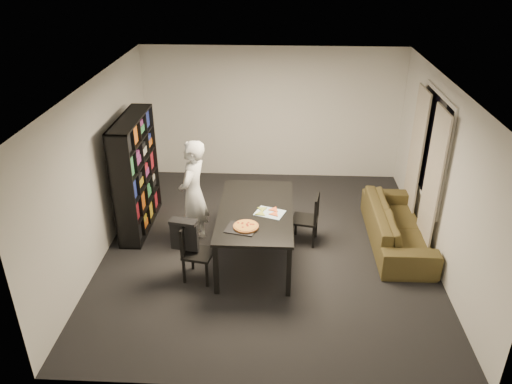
{
  "coord_description": "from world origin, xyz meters",
  "views": [
    {
      "loc": [
        0.15,
        -6.6,
        4.35
      ],
      "look_at": [
        -0.17,
        -0.13,
        1.05
      ],
      "focal_mm": 35.0,
      "sensor_mm": 36.0,
      "label": 1
    }
  ],
  "objects_px": {
    "dining_table": "(256,214)",
    "chair_right": "(310,216)",
    "person": "(193,194)",
    "baking_tray": "(241,228)",
    "sofa": "(398,226)",
    "bookshelf": "(136,174)",
    "pepperoni_pizza": "(246,226)",
    "chair_left": "(193,248)"
  },
  "relations": [
    {
      "from": "bookshelf",
      "to": "baking_tray",
      "type": "bearing_deg",
      "value": -37.42
    },
    {
      "from": "pepperoni_pizza",
      "to": "chair_left",
      "type": "bearing_deg",
      "value": -177.02
    },
    {
      "from": "sofa",
      "to": "person",
      "type": "bearing_deg",
      "value": 92.61
    },
    {
      "from": "person",
      "to": "sofa",
      "type": "height_order",
      "value": "person"
    },
    {
      "from": "baking_tray",
      "to": "sofa",
      "type": "height_order",
      "value": "baking_tray"
    },
    {
      "from": "chair_left",
      "to": "chair_right",
      "type": "xyz_separation_m",
      "value": [
        1.68,
        1.01,
        -0.01
      ]
    },
    {
      "from": "bookshelf",
      "to": "chair_left",
      "type": "xyz_separation_m",
      "value": [
        1.13,
        -1.39,
        -0.47
      ]
    },
    {
      "from": "chair_right",
      "to": "baking_tray",
      "type": "distance_m",
      "value": 1.46
    },
    {
      "from": "bookshelf",
      "to": "chair_right",
      "type": "xyz_separation_m",
      "value": [
        2.81,
        -0.38,
        -0.48
      ]
    },
    {
      "from": "dining_table",
      "to": "chair_left",
      "type": "relative_size",
      "value": 2.29
    },
    {
      "from": "chair_right",
      "to": "baking_tray",
      "type": "relative_size",
      "value": 2.08
    },
    {
      "from": "dining_table",
      "to": "chair_right",
      "type": "height_order",
      "value": "chair_right"
    },
    {
      "from": "chair_right",
      "to": "pepperoni_pizza",
      "type": "xyz_separation_m",
      "value": [
        -0.94,
        -0.97,
        0.37
      ]
    },
    {
      "from": "chair_right",
      "to": "sofa",
      "type": "distance_m",
      "value": 1.39
    },
    {
      "from": "chair_right",
      "to": "person",
      "type": "xyz_separation_m",
      "value": [
        -1.81,
        -0.1,
        0.39
      ]
    },
    {
      "from": "chair_right",
      "to": "person",
      "type": "distance_m",
      "value": 1.85
    },
    {
      "from": "sofa",
      "to": "baking_tray",
      "type": "bearing_deg",
      "value": 113.65
    },
    {
      "from": "chair_left",
      "to": "baking_tray",
      "type": "height_order",
      "value": "chair_left"
    },
    {
      "from": "person",
      "to": "sofa",
      "type": "distance_m",
      "value": 3.24
    },
    {
      "from": "bookshelf",
      "to": "pepperoni_pizza",
      "type": "distance_m",
      "value": 2.32
    },
    {
      "from": "pepperoni_pizza",
      "to": "sofa",
      "type": "height_order",
      "value": "pepperoni_pizza"
    },
    {
      "from": "chair_right",
      "to": "pepperoni_pizza",
      "type": "bearing_deg",
      "value": -33.48
    },
    {
      "from": "person",
      "to": "pepperoni_pizza",
      "type": "distance_m",
      "value": 1.23
    },
    {
      "from": "baking_tray",
      "to": "pepperoni_pizza",
      "type": "bearing_deg",
      "value": 23.98
    },
    {
      "from": "chair_left",
      "to": "pepperoni_pizza",
      "type": "bearing_deg",
      "value": -76.05
    },
    {
      "from": "baking_tray",
      "to": "sofa",
      "type": "relative_size",
      "value": 0.19
    },
    {
      "from": "person",
      "to": "chair_left",
      "type": "bearing_deg",
      "value": 20.54
    },
    {
      "from": "bookshelf",
      "to": "person",
      "type": "bearing_deg",
      "value": -25.64
    },
    {
      "from": "pepperoni_pizza",
      "to": "sofa",
      "type": "xyz_separation_m",
      "value": [
        2.32,
        1.02,
        -0.53
      ]
    },
    {
      "from": "baking_tray",
      "to": "bookshelf",
      "type": "bearing_deg",
      "value": 142.58
    },
    {
      "from": "pepperoni_pizza",
      "to": "chair_right",
      "type": "bearing_deg",
      "value": 45.96
    },
    {
      "from": "baking_tray",
      "to": "dining_table",
      "type": "bearing_deg",
      "value": 72.8
    },
    {
      "from": "dining_table",
      "to": "chair_left",
      "type": "bearing_deg",
      "value": -146.49
    },
    {
      "from": "dining_table",
      "to": "sofa",
      "type": "bearing_deg",
      "value": 12.53
    },
    {
      "from": "dining_table",
      "to": "person",
      "type": "distance_m",
      "value": 1.04
    },
    {
      "from": "bookshelf",
      "to": "chair_right",
      "type": "bearing_deg",
      "value": -7.76
    },
    {
      "from": "bookshelf",
      "to": "chair_left",
      "type": "height_order",
      "value": "bookshelf"
    },
    {
      "from": "chair_left",
      "to": "baking_tray",
      "type": "distance_m",
      "value": 0.76
    },
    {
      "from": "chair_left",
      "to": "sofa",
      "type": "height_order",
      "value": "chair_left"
    },
    {
      "from": "chair_right",
      "to": "pepperoni_pizza",
      "type": "distance_m",
      "value": 1.4
    },
    {
      "from": "bookshelf",
      "to": "baking_tray",
      "type": "xyz_separation_m",
      "value": [
        1.81,
        -1.38,
        -0.13
      ]
    },
    {
      "from": "bookshelf",
      "to": "dining_table",
      "type": "relative_size",
      "value": 0.97
    }
  ]
}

